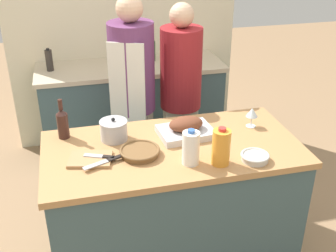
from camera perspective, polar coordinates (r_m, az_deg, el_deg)
The scene contains 18 objects.
kitchen_island at distance 2.83m, azimuth 0.58°, elevation -10.84°, with size 1.57×0.78×0.92m.
back_counter at distance 4.17m, azimuth -4.86°, elevation 2.31°, with size 1.75×0.60×0.91m.
back_wall at distance 4.23m, azimuth -6.12°, elevation 14.41°, with size 2.25×0.10×2.55m.
roasting_pan at distance 2.67m, azimuth 2.44°, elevation -0.36°, with size 0.36×0.28×0.13m.
wicker_basket at distance 2.48m, azimuth -3.84°, elevation -3.48°, with size 0.24×0.24×0.04m.
cutting_board at distance 2.47m, azimuth -10.49°, elevation -4.44°, with size 0.28×0.23×0.02m.
stock_pot at distance 2.64m, azimuth -7.36°, elevation -0.56°, with size 0.17×0.17×0.15m.
mixing_bowl at distance 2.47m, azimuth 11.69°, elevation -4.12°, with size 0.17×0.17×0.04m.
juice_jug at distance 2.37m, azimuth 7.20°, elevation -2.85°, with size 0.10×0.10×0.23m.
milk_jug at distance 2.36m, azimuth 3.11°, elevation -2.97°, with size 0.10×0.10×0.21m.
wine_bottle_green at distance 2.70m, azimuth -14.09°, elevation 0.42°, with size 0.07×0.07×0.26m.
wine_glass_left at distance 2.82m, azimuth 11.31°, elevation 1.74°, with size 0.08×0.08×0.13m.
knife_chef at distance 2.41m, azimuth -8.62°, elevation -4.80°, with size 0.23×0.12×0.01m.
knife_paring at distance 2.46m, azimuth -9.16°, elevation -4.07°, with size 0.18×0.10×0.01m.
condiment_bottle_tall at distance 4.10m, azimuth -2.18°, elevation 10.14°, with size 0.06×0.06×0.21m.
condiment_bottle_short at distance 3.97m, azimuth -15.80°, elevation 8.57°, with size 0.06×0.06×0.21m.
person_cook_aproned at distance 3.27m, azimuth -4.79°, elevation 4.29°, with size 0.36×0.38×1.69m.
person_cook_guest at distance 3.41m, azimuth 1.72°, elevation 4.51°, with size 0.33×0.33×1.61m.
Camera 1 is at (-0.56, -2.15, 2.21)m, focal length 45.00 mm.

